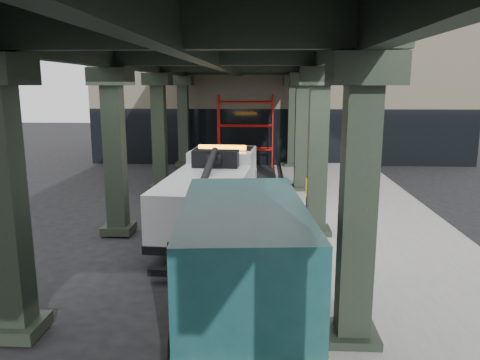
# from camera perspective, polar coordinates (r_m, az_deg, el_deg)

# --- Properties ---
(ground) EXTENTS (90.00, 90.00, 0.00)m
(ground) POSITION_cam_1_polar(r_m,az_deg,el_deg) (12.48, -2.04, -9.69)
(ground) COLOR black
(ground) RESTS_ON ground
(sidewalk) EXTENTS (5.00, 40.00, 0.15)m
(sidewalk) POSITION_cam_1_polar(r_m,az_deg,el_deg) (14.71, 16.54, -6.54)
(sidewalk) COLOR gray
(sidewalk) RESTS_ON ground
(lane_stripe) EXTENTS (0.12, 38.00, 0.01)m
(lane_stripe) POSITION_cam_1_polar(r_m,az_deg,el_deg) (14.33, 5.50, -6.87)
(lane_stripe) COLOR silver
(lane_stripe) RESTS_ON ground
(viaduct) EXTENTS (7.40, 32.00, 6.40)m
(viaduct) POSITION_cam_1_polar(r_m,az_deg,el_deg) (13.70, -3.19, 15.47)
(viaduct) COLOR black
(viaduct) RESTS_ON ground
(building) EXTENTS (22.00, 10.00, 8.00)m
(building) POSITION_cam_1_polar(r_m,az_deg,el_deg) (31.61, 4.79, 10.52)
(building) COLOR #C6B793
(building) RESTS_ON ground
(scaffolding) EXTENTS (3.08, 0.88, 4.00)m
(scaffolding) POSITION_cam_1_polar(r_m,az_deg,el_deg) (26.36, 0.70, 6.26)
(scaffolding) COLOR red
(scaffolding) RESTS_ON ground
(tow_truck) EXTENTS (2.75, 7.96, 2.57)m
(tow_truck) POSITION_cam_1_polar(r_m,az_deg,el_deg) (15.01, -3.17, -1.05)
(tow_truck) COLOR black
(tow_truck) RESTS_ON ground
(towed_van) EXTENTS (2.80, 6.12, 2.41)m
(towed_van) POSITION_cam_1_polar(r_m,az_deg,el_deg) (9.07, 0.33, -9.21)
(towed_van) COLOR #113C3F
(towed_van) RESTS_ON ground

